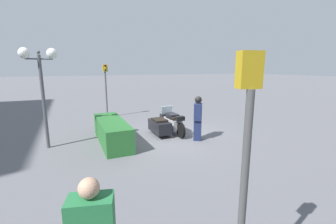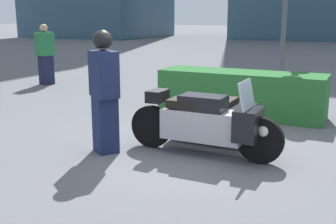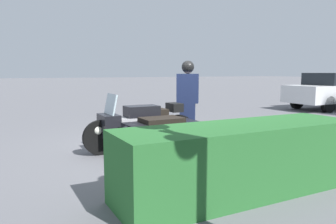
{
  "view_description": "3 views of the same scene",
  "coord_description": "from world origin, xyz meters",
  "px_view_note": "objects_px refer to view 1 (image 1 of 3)",
  "views": [
    {
      "loc": [
        -8.61,
        4.07,
        2.97
      ],
      "look_at": [
        0.33,
        0.07,
        1.02
      ],
      "focal_mm": 24.0,
      "sensor_mm": 36.0,
      "label": 1
    },
    {
      "loc": [
        2.62,
        -5.83,
        2.03
      ],
      "look_at": [
        0.07,
        -0.58,
        0.69
      ],
      "focal_mm": 45.0,
      "sensor_mm": 36.0,
      "label": 2
    },
    {
      "loc": [
        2.98,
        5.84,
        1.59
      ],
      "look_at": [
        -0.3,
        -0.51,
        0.7
      ],
      "focal_mm": 35.0,
      "sensor_mm": 36.0,
      "label": 3
    }
  ],
  "objects_px": {
    "twin_lamp_post": "(40,68)",
    "traffic_light_near": "(106,83)",
    "hedge_bush_curbside": "(112,131)",
    "officer_rider": "(198,117)",
    "police_motorcycle": "(165,123)",
    "traffic_light_far": "(245,147)"
  },
  "relations": [
    {
      "from": "twin_lamp_post",
      "to": "traffic_light_near",
      "type": "relative_size",
      "value": 1.16
    },
    {
      "from": "hedge_bush_curbside",
      "to": "traffic_light_near",
      "type": "relative_size",
      "value": 1.08
    },
    {
      "from": "officer_rider",
      "to": "police_motorcycle",
      "type": "bearing_deg",
      "value": -23.65
    },
    {
      "from": "police_motorcycle",
      "to": "traffic_light_near",
      "type": "relative_size",
      "value": 0.76
    },
    {
      "from": "officer_rider",
      "to": "traffic_light_near",
      "type": "bearing_deg",
      "value": -30.84
    },
    {
      "from": "traffic_light_far",
      "to": "twin_lamp_post",
      "type": "bearing_deg",
      "value": 31.25
    },
    {
      "from": "traffic_light_far",
      "to": "police_motorcycle",
      "type": "bearing_deg",
      "value": -4.72
    },
    {
      "from": "hedge_bush_curbside",
      "to": "twin_lamp_post",
      "type": "height_order",
      "value": "twin_lamp_post"
    },
    {
      "from": "officer_rider",
      "to": "hedge_bush_curbside",
      "type": "xyz_separation_m",
      "value": [
        1.14,
        3.3,
        -0.52
      ]
    },
    {
      "from": "officer_rider",
      "to": "traffic_light_near",
      "type": "xyz_separation_m",
      "value": [
        5.95,
        2.7,
        1.11
      ]
    },
    {
      "from": "twin_lamp_post",
      "to": "traffic_light_near",
      "type": "bearing_deg",
      "value": -33.14
    },
    {
      "from": "police_motorcycle",
      "to": "twin_lamp_post",
      "type": "relative_size",
      "value": 0.66
    },
    {
      "from": "traffic_light_near",
      "to": "police_motorcycle",
      "type": "bearing_deg",
      "value": 19.1
    },
    {
      "from": "hedge_bush_curbside",
      "to": "officer_rider",
      "type": "bearing_deg",
      "value": -109.06
    },
    {
      "from": "police_motorcycle",
      "to": "hedge_bush_curbside",
      "type": "height_order",
      "value": "police_motorcycle"
    },
    {
      "from": "police_motorcycle",
      "to": "traffic_light_near",
      "type": "bearing_deg",
      "value": 21.97
    },
    {
      "from": "officer_rider",
      "to": "traffic_light_near",
      "type": "relative_size",
      "value": 0.58
    },
    {
      "from": "police_motorcycle",
      "to": "traffic_light_near",
      "type": "xyz_separation_m",
      "value": [
        4.54,
        1.83,
        1.61
      ]
    },
    {
      "from": "officer_rider",
      "to": "traffic_light_near",
      "type": "distance_m",
      "value": 6.63
    },
    {
      "from": "twin_lamp_post",
      "to": "police_motorcycle",
      "type": "bearing_deg",
      "value": -91.02
    },
    {
      "from": "officer_rider",
      "to": "traffic_light_far",
      "type": "bearing_deg",
      "value": 97.64
    },
    {
      "from": "twin_lamp_post",
      "to": "traffic_light_far",
      "type": "distance_m",
      "value": 7.84
    }
  ]
}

